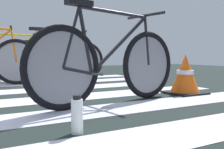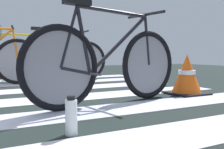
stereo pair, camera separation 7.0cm
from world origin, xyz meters
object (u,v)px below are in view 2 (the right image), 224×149
bicycle_1_of_4 (110,63)px  water_bottle (71,116)px  traffic_cone (187,75)px  bicycle_3_of_4 (59,59)px  bicycle_4_of_4 (13,59)px

bicycle_1_of_4 → water_bottle: bearing=-140.3°
bicycle_1_of_4 → traffic_cone: size_ratio=3.63×
bicycle_1_of_4 → bicycle_3_of_4: (0.13, 2.28, 0.00)m
bicycle_4_of_4 → traffic_cone: bearing=-55.7°
bicycle_1_of_4 → bicycle_4_of_4: size_ratio=0.99×
water_bottle → traffic_cone: 1.89m
bicycle_3_of_4 → bicycle_4_of_4: size_ratio=1.00×
bicycle_1_of_4 → water_bottle: 1.00m
bicycle_4_of_4 → water_bottle: bearing=-83.9°
bicycle_4_of_4 → traffic_cone: bicycle_4_of_4 is taller
water_bottle → bicycle_3_of_4: bearing=76.0°
bicycle_1_of_4 → traffic_cone: 1.09m
bicycle_3_of_4 → bicycle_4_of_4: (-0.67, 0.99, 0.00)m
bicycle_1_of_4 → bicycle_4_of_4: bearing=89.1°
traffic_cone → bicycle_1_of_4: bearing=-173.8°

